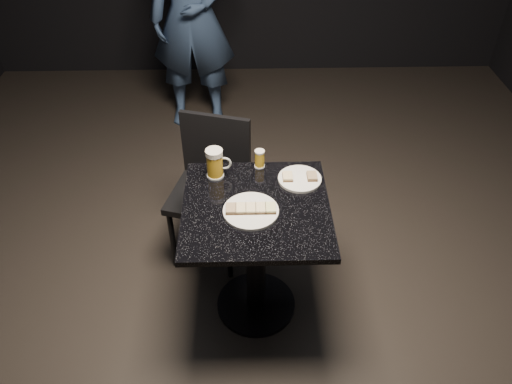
% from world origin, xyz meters
% --- Properties ---
extents(floor, '(6.00, 6.00, 0.00)m').
position_xyz_m(floor, '(0.00, 0.00, 0.00)').
color(floor, black).
rests_on(floor, ground).
extents(plate_large, '(0.26, 0.26, 0.01)m').
position_xyz_m(plate_large, '(-0.03, -0.04, 0.76)').
color(plate_large, white).
rests_on(plate_large, table).
extents(plate_small, '(0.22, 0.22, 0.01)m').
position_xyz_m(plate_small, '(0.22, 0.19, 0.76)').
color(plate_small, white).
rests_on(plate_small, table).
extents(patron, '(0.68, 0.46, 1.82)m').
position_xyz_m(patron, '(-0.44, 2.02, 0.91)').
color(patron, navy).
rests_on(patron, floor).
extents(table, '(0.70, 0.70, 0.75)m').
position_xyz_m(table, '(0.00, 0.00, 0.51)').
color(table, black).
rests_on(table, floor).
extents(beer_mug, '(0.13, 0.09, 0.16)m').
position_xyz_m(beer_mug, '(-0.20, 0.24, 0.83)').
color(beer_mug, silver).
rests_on(beer_mug, table).
extents(beer_tumbler, '(0.06, 0.06, 0.10)m').
position_xyz_m(beer_tumbler, '(0.03, 0.31, 0.80)').
color(beer_tumbler, silver).
rests_on(beer_tumbler, table).
extents(chair, '(0.51, 0.51, 0.88)m').
position_xyz_m(chair, '(-0.25, 0.51, 0.50)').
color(chair, black).
rests_on(chair, floor).
extents(canapes_on_plate_large, '(0.23, 0.07, 0.02)m').
position_xyz_m(canapes_on_plate_large, '(-0.03, -0.04, 0.77)').
color(canapes_on_plate_large, '#4C3521').
rests_on(canapes_on_plate_large, plate_large).
extents(canapes_on_plate_small, '(0.17, 0.07, 0.02)m').
position_xyz_m(canapes_on_plate_small, '(0.22, 0.19, 0.77)').
color(canapes_on_plate_small, '#4C3521').
rests_on(canapes_on_plate_small, plate_small).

